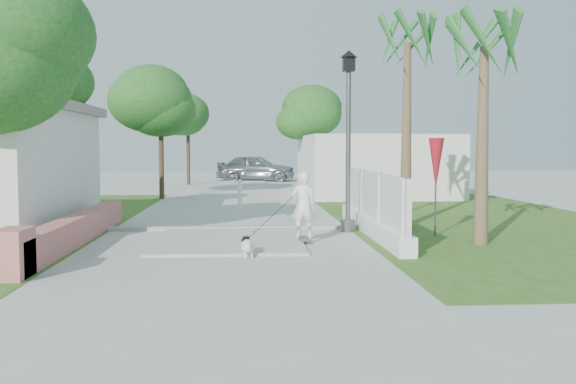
{
  "coord_description": "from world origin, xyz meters",
  "views": [
    {
      "loc": [
        0.37,
        -10.13,
        2.08
      ],
      "look_at": [
        1.31,
        3.92,
        1.1
      ],
      "focal_mm": 40.0,
      "sensor_mm": 36.0,
      "label": 1
    }
  ],
  "objects": [
    {
      "name": "grass_right",
      "position": [
        7.0,
        8.0,
        0.01
      ],
      "size": [
        8.0,
        20.0,
        0.01
      ],
      "primitive_type": "cube",
      "color": "#34581B",
      "rests_on": "ground"
    },
    {
      "name": "skateboarder",
      "position": [
        1.05,
        3.13,
        0.68
      ],
      "size": [
        1.51,
        2.0,
        1.55
      ],
      "rotation": [
        0.0,
        0.0,
        3.05
      ],
      "color": "brown",
      "rests_on": "ground"
    },
    {
      "name": "tree_path_left",
      "position": [
        -2.98,
        15.98,
        3.82
      ],
      "size": [
        3.4,
        3.4,
        5.23
      ],
      "color": "#4C3826",
      "rests_on": "ground"
    },
    {
      "name": "parked_car",
      "position": [
        1.03,
        29.51,
        0.82
      ],
      "size": [
        5.02,
        2.55,
        1.64
      ],
      "primitive_type": "imported",
      "rotation": [
        0.0,
        0.0,
        1.44
      ],
      "color": "#95969C",
      "rests_on": "ground"
    },
    {
      "name": "tree_path_right",
      "position": [
        3.22,
        19.98,
        3.49
      ],
      "size": [
        3.0,
        3.0,
        4.79
      ],
      "color": "#4C3826",
      "rests_on": "ground"
    },
    {
      "name": "building_right",
      "position": [
        6.0,
        18.0,
        1.3
      ],
      "size": [
        6.0,
        8.0,
        2.6
      ],
      "primitive_type": "cube",
      "color": "silver",
      "rests_on": "ground"
    },
    {
      "name": "path_strip",
      "position": [
        0.0,
        20.0,
        0.03
      ],
      "size": [
        3.2,
        36.0,
        0.06
      ],
      "primitive_type": "cube",
      "color": "#B7B7B2",
      "rests_on": "ground"
    },
    {
      "name": "tree_path_far",
      "position": [
        -2.78,
        25.98,
        3.82
      ],
      "size": [
        3.2,
        3.2,
        5.17
      ],
      "color": "#4C3826",
      "rests_on": "ground"
    },
    {
      "name": "bollard",
      "position": [
        0.2,
        10.0,
        0.58
      ],
      "size": [
        0.14,
        0.14,
        1.09
      ],
      "color": "white",
      "rests_on": "ground"
    },
    {
      "name": "street_lamp",
      "position": [
        2.9,
        5.5,
        2.43
      ],
      "size": [
        0.44,
        0.44,
        4.44
      ],
      "color": "#59595E",
      "rests_on": "ground"
    },
    {
      "name": "pink_wall",
      "position": [
        -3.3,
        3.55,
        0.31
      ],
      "size": [
        0.45,
        8.2,
        0.8
      ],
      "color": "#BC6F60",
      "rests_on": "ground"
    },
    {
      "name": "ground",
      "position": [
        0.0,
        0.0,
        0.0
      ],
      "size": [
        90.0,
        90.0,
        0.0
      ],
      "primitive_type": "plane",
      "color": "#B7B7B2",
      "rests_on": "ground"
    },
    {
      "name": "tree_left_mid",
      "position": [
        -5.48,
        8.48,
        3.5
      ],
      "size": [
        3.2,
        3.2,
        4.85
      ],
      "color": "#4C3826",
      "rests_on": "ground"
    },
    {
      "name": "dog",
      "position": [
        0.41,
        1.98,
        0.22
      ],
      "size": [
        0.32,
        0.58,
        0.4
      ],
      "rotation": [
        0.0,
        0.0,
        0.16
      ],
      "color": "silver",
      "rests_on": "ground"
    },
    {
      "name": "patio_umbrella",
      "position": [
        4.8,
        4.5,
        1.69
      ],
      "size": [
        0.36,
        0.36,
        2.3
      ],
      "color": "#59595E",
      "rests_on": "ground"
    },
    {
      "name": "palm_far",
      "position": [
        4.6,
        6.5,
        4.48
      ],
      "size": [
        1.8,
        1.8,
        5.3
      ],
      "color": "brown",
      "rests_on": "ground"
    },
    {
      "name": "curb",
      "position": [
        0.0,
        6.0,
        0.05
      ],
      "size": [
        6.5,
        0.25,
        0.1
      ],
      "primitive_type": "cube",
      "color": "#999993",
      "rests_on": "ground"
    },
    {
      "name": "palm_near",
      "position": [
        5.4,
        3.2,
        3.95
      ],
      "size": [
        1.8,
        1.8,
        4.7
      ],
      "color": "brown",
      "rests_on": "ground"
    },
    {
      "name": "lattice_fence",
      "position": [
        3.4,
        5.0,
        0.54
      ],
      "size": [
        0.35,
        7.0,
        1.5
      ],
      "color": "white",
      "rests_on": "ground"
    }
  ]
}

